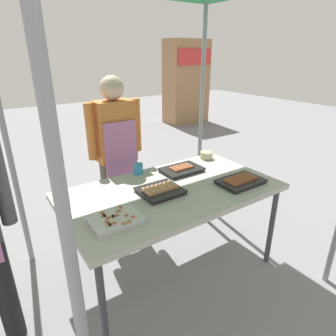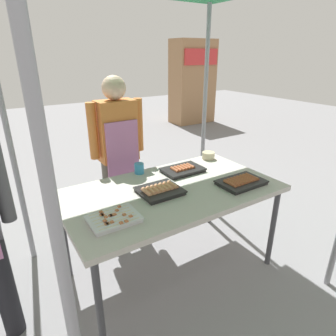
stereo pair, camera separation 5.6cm
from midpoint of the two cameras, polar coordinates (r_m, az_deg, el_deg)
name	(u,v)px [view 1 (the left image)]	position (r m, az deg, el deg)	size (l,w,h in m)	color
ground_plane	(171,268)	(2.57, 0.00, -19.35)	(18.00, 18.00, 0.00)	slate
stall_table	(172,195)	(2.17, 0.00, -5.39)	(1.60, 0.90, 0.75)	#B7B2A8
tray_grilled_sausages	(160,190)	(2.07, -2.33, -4.49)	(0.30, 0.27, 0.05)	black
tray_meat_skewers	(116,220)	(1.77, -11.26, -10.06)	(0.30, 0.22, 0.04)	silver
tray_pork_links	(241,181)	(2.28, 13.57, -2.55)	(0.36, 0.24, 0.05)	black
tray_spring_rolls	(182,169)	(2.44, 2.09, -0.29)	(0.34, 0.23, 0.05)	black
condiment_bowl	(206,155)	(2.76, 7.07, 2.56)	(0.12, 0.12, 0.07)	#BFB28C
drink_cup_near_edge	(138,169)	(2.41, -6.61, -0.15)	(0.08, 0.08, 0.09)	#338CBF
vendor_woman	(116,147)	(2.66, -10.89, 4.11)	(0.52, 0.22, 1.52)	#595147
neighbor_stall_left	(186,82)	(7.52, 3.42, 16.71)	(1.07, 0.63, 2.00)	#9E724C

